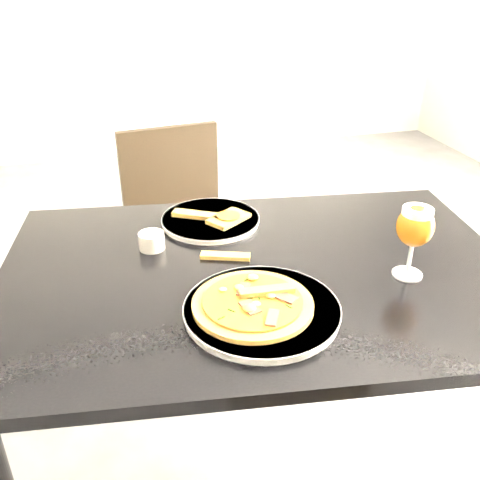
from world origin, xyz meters
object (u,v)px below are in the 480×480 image
object	(u,v)px
chair_far	(182,234)
beer_glass	(415,227)
dining_table	(258,301)
pizza	(253,303)

from	to	relation	value
chair_far	beer_glass	xyz separation A→B (m)	(0.39, -0.88, 0.41)
dining_table	beer_glass	size ratio (longest dim) A/B	7.54
chair_far	dining_table	bearing A→B (deg)	-91.95
dining_table	pizza	xyz separation A→B (m)	(-0.06, -0.16, 0.12)
pizza	beer_glass	bearing A→B (deg)	7.32
dining_table	beer_glass	xyz separation A→B (m)	(0.32, -0.12, 0.21)
chair_far	beer_glass	size ratio (longest dim) A/B	4.93
pizza	beer_glass	distance (m)	0.40
beer_glass	pizza	bearing A→B (deg)	-172.68
dining_table	chair_far	xyz separation A→B (m)	(-0.07, 0.76, -0.19)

